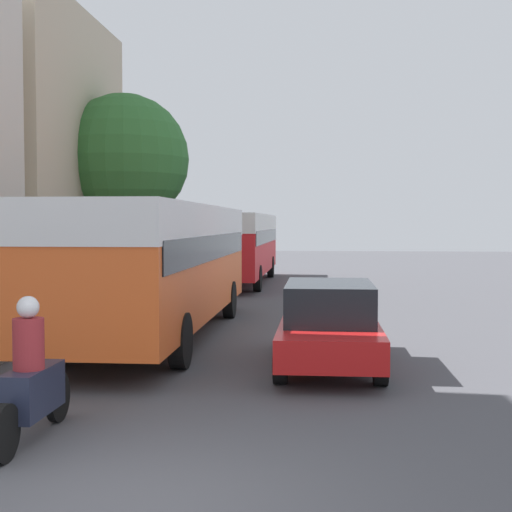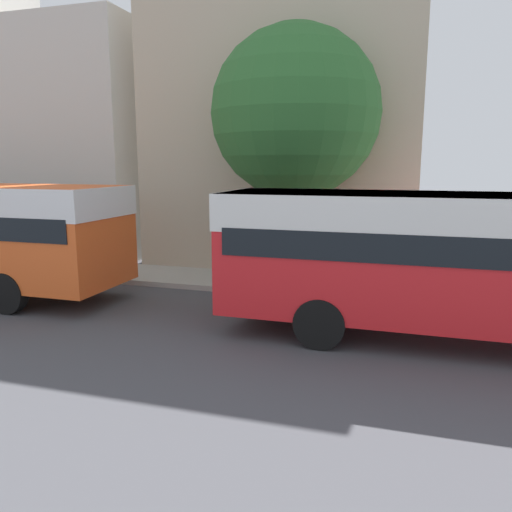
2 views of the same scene
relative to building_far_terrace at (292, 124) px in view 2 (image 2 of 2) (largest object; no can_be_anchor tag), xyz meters
The scene contains 3 objects.
building_midblock 8.54m from the building_far_terrace, 91.22° to the right, with size 6.75×6.49×8.56m.
building_far_terrace is the anchor object (origin of this frame).
street_tree 4.32m from the building_far_terrace, 14.25° to the left, with size 4.63×4.63×7.04m.
Camera 2 is at (8.55, 22.03, 3.52)m, focal length 35.00 mm.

